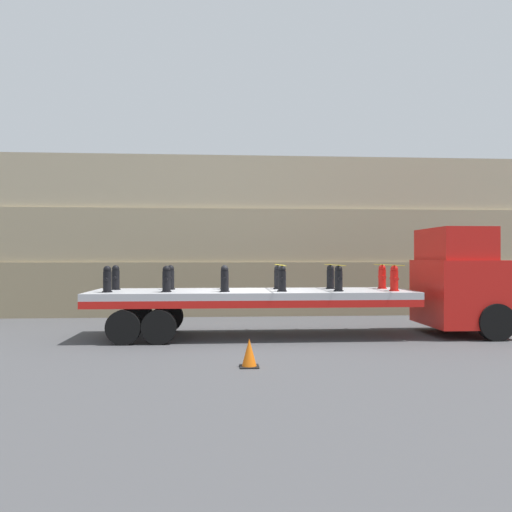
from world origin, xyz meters
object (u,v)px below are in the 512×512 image
object	(u,v)px
fire_hydrant_black_near_0	(107,279)
fire_hydrant_black_far_0	(116,278)
fire_hydrant_black_far_1	(171,278)
fire_hydrant_black_far_3	(278,277)
fire_hydrant_red_near_5	(394,279)
truck_cab	(463,282)
traffic_cone	(249,353)
fire_hydrant_black_near_1	(166,279)
fire_hydrant_black_near_4	(339,279)
fire_hydrant_black_near_3	(282,279)
fire_hydrant_black_far_4	(330,277)
fire_hydrant_red_far_5	(382,277)
fire_hydrant_black_far_2	(225,278)
fire_hydrant_black_near_2	(225,279)
flatbed_trailer	(234,299)

from	to	relation	value
fire_hydrant_black_near_0	fire_hydrant_black_far_0	size ratio (longest dim) A/B	1.00
fire_hydrant_black_far_1	fire_hydrant_black_far_3	xyz separation A→B (m)	(3.22, 0.00, 0.00)
fire_hydrant_red_near_5	fire_hydrant_black_far_1	bearing A→B (deg)	170.50
fire_hydrant_red_near_5	fire_hydrant_black_far_0	bearing A→B (deg)	172.37
truck_cab	traffic_cone	distance (m)	7.84
fire_hydrant_black_far_3	fire_hydrant_black_near_1	bearing A→B (deg)	-161.49
fire_hydrant_black_far_3	traffic_cone	xyz separation A→B (m)	(-1.11, -4.55, -1.40)
fire_hydrant_black_far_1	fire_hydrant_black_near_4	distance (m)	4.95
fire_hydrant_black_near_0	fire_hydrant_black_near_3	distance (m)	4.83
fire_hydrant_black_near_0	fire_hydrant_black_far_1	distance (m)	1.94
truck_cab	fire_hydrant_black_far_1	xyz separation A→B (m)	(-8.72, 0.54, 0.13)
fire_hydrant_black_far_1	fire_hydrant_black_far_4	world-z (taller)	same
fire_hydrant_black_far_3	fire_hydrant_black_far_4	xyz separation A→B (m)	(1.61, 0.00, 0.00)
fire_hydrant_red_far_5	fire_hydrant_black_near_4	bearing A→B (deg)	-146.20
fire_hydrant_black_far_4	fire_hydrant_black_near_1	bearing A→B (deg)	-167.42
fire_hydrant_black_far_2	fire_hydrant_black_near_4	xyz separation A→B (m)	(3.22, -1.08, 0.00)
fire_hydrant_black_near_0	fire_hydrant_black_far_4	world-z (taller)	same
fire_hydrant_black_far_4	fire_hydrant_black_far_3	bearing A→B (deg)	180.00
fire_hydrant_black_near_0	fire_hydrant_red_near_5	distance (m)	8.05
truck_cab	fire_hydrant_black_far_2	distance (m)	7.14
truck_cab	fire_hydrant_black_near_3	size ratio (longest dim) A/B	4.34
fire_hydrant_black_far_3	traffic_cone	distance (m)	4.89
fire_hydrant_black_far_3	fire_hydrant_black_near_4	distance (m)	1.94
fire_hydrant_black_near_0	fire_hydrant_black_far_1	bearing A→B (deg)	33.80
fire_hydrant_black_near_2	traffic_cone	world-z (taller)	fire_hydrant_black_near_2
fire_hydrant_red_near_5	flatbed_trailer	bearing A→B (deg)	173.25
flatbed_trailer	fire_hydrant_black_far_2	distance (m)	0.85
fire_hydrant_black_near_3	fire_hydrant_black_near_4	world-z (taller)	same
truck_cab	fire_hydrant_black_far_2	xyz separation A→B (m)	(-7.12, 0.54, 0.13)
fire_hydrant_black_near_2	traffic_cone	xyz separation A→B (m)	(0.50, -3.47, -1.40)
fire_hydrant_black_near_3	fire_hydrant_black_near_1	bearing A→B (deg)	180.00
truck_cab	fire_hydrant_black_far_4	xyz separation A→B (m)	(-3.90, 0.54, 0.13)
flatbed_trailer	fire_hydrant_black_near_1	world-z (taller)	fire_hydrant_black_near_1
fire_hydrant_black_near_1	fire_hydrant_black_far_0	bearing A→B (deg)	146.20
flatbed_trailer	fire_hydrant_black_near_3	distance (m)	1.56
flatbed_trailer	fire_hydrant_black_near_2	bearing A→B (deg)	-117.16
truck_cab	flatbed_trailer	xyz separation A→B (m)	(-6.84, 0.00, -0.47)
fire_hydrant_black_far_2	fire_hydrant_red_far_5	size ratio (longest dim) A/B	1.00
fire_hydrant_black_near_3	fire_hydrant_red_near_5	distance (m)	3.22
fire_hydrant_black_near_0	fire_hydrant_black_near_2	world-z (taller)	same
fire_hydrant_black_near_2	fire_hydrant_black_far_0	bearing A→B (deg)	161.49
flatbed_trailer	fire_hydrant_black_far_3	world-z (taller)	fire_hydrant_black_far_3
fire_hydrant_black_near_1	traffic_cone	world-z (taller)	fire_hydrant_black_near_1
fire_hydrant_black_near_0	traffic_cone	xyz separation A→B (m)	(3.72, -3.47, -1.40)
fire_hydrant_black_far_0	fire_hydrant_black_near_3	size ratio (longest dim) A/B	1.00
fire_hydrant_black_near_0	fire_hydrant_black_far_2	world-z (taller)	same
fire_hydrant_black_far_1	traffic_cone	distance (m)	5.21
truck_cab	fire_hydrant_black_far_4	size ratio (longest dim) A/B	4.34
flatbed_trailer	fire_hydrant_black_near_0	world-z (taller)	fire_hydrant_black_near_0
fire_hydrant_black_far_1	fire_hydrant_black_near_1	bearing A→B (deg)	-90.00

